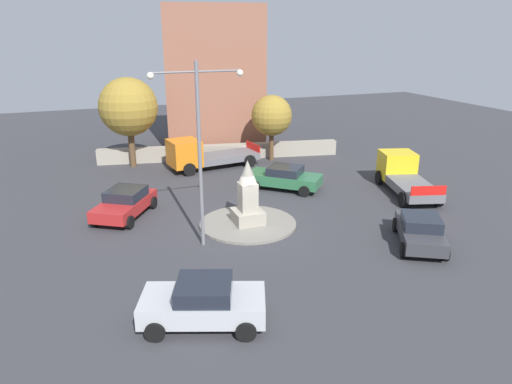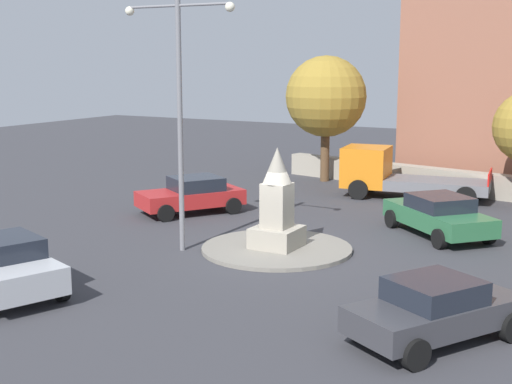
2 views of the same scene
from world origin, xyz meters
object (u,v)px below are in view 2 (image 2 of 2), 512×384
Objects in this scene: car_silver_parked_left at (2,266)px; car_green_approaching at (438,215)px; tree_mid_cluster at (326,97)px; truck_orange_near_island at (394,174)px; streetlamp at (180,96)px; car_red_waiting at (192,195)px; car_dark_grey_far_side at (436,309)px; corner_building at (500,70)px; monument at (277,207)px.

car_silver_parked_left is 0.98× the size of car_green_approaching.
truck_orange_near_island is at bearing -28.90° from tree_mid_cluster.
truck_orange_near_island is at bearing 75.42° from car_silver_parked_left.
car_silver_parked_left is (-1.50, -5.73, -4.01)m from streetlamp.
tree_mid_cluster reaches higher than car_green_approaching.
streetlamp reaches higher than tree_mid_cluster.
streetlamp is 13.99m from tree_mid_cluster.
car_silver_parked_left is 1.01× the size of car_red_waiting.
truck_orange_near_island reaches higher than car_red_waiting.
car_dark_grey_far_side is 0.66× the size of truck_orange_near_island.
car_dark_grey_far_side is at bearing -59.75° from tree_mid_cluster.
car_dark_grey_far_side is at bearing -75.49° from car_green_approaching.
car_silver_parked_left is 25.65m from corner_building.
monument is at bearing -31.25° from car_red_waiting.
car_silver_parked_left is at bearing -167.41° from car_dark_grey_far_side.
car_red_waiting is 16.90m from corner_building.
car_red_waiting is 0.98× the size of car_green_approaching.
truck_orange_near_island is 0.59× the size of corner_building.
car_green_approaching is at bearing -59.19° from truck_orange_near_island.
monument is 10.19m from truck_orange_near_island.
car_red_waiting is 0.40× the size of corner_building.
car_red_waiting is at bearing -130.02° from truck_orange_near_island.
car_red_waiting reaches higher than car_dark_grey_far_side.
car_silver_parked_left is 0.72× the size of tree_mid_cluster.
tree_mid_cluster is (-7.15, -4.47, -1.28)m from corner_building.
truck_orange_near_island reaches higher than car_green_approaching.
car_green_approaching is 11.76m from tree_mid_cluster.
truck_orange_near_island is at bearing -112.90° from corner_building.
car_silver_parked_left reaches higher than car_red_waiting.
car_silver_parked_left is at bearing -104.64° from streetlamp.
truck_orange_near_island is at bearing 120.81° from car_green_approaching.
car_dark_grey_far_side is (11.64, -8.08, -0.02)m from car_red_waiting.
corner_building reaches higher than truck_orange_near_island.
streetlamp is 1.30× the size of tree_mid_cluster.
corner_building is at bearing 79.06° from monument.
tree_mid_cluster is (0.23, 19.65, 3.32)m from car_silver_parked_left.
streetlamp is 12.53m from truck_orange_near_island.
streetlamp is at bearing -107.74° from corner_building.
streetlamp reaches higher than monument.
car_red_waiting is at bearing 145.24° from car_dark_grey_far_side.
car_dark_grey_far_side is 0.39× the size of corner_building.
car_green_approaching is (7.98, 11.46, -0.05)m from car_silver_parked_left.
truck_orange_near_island is at bearing 75.45° from streetlamp.
car_red_waiting is at bearing -122.30° from corner_building.
truck_orange_near_island is 1.05× the size of tree_mid_cluster.
tree_mid_cluster is (-4.27, 2.35, 3.09)m from truck_orange_near_island.
streetlamp is 0.73× the size of corner_building.
car_dark_grey_far_side is 22.50m from corner_building.
corner_building is at bearing 72.26° from streetlamp.
corner_building is (3.29, 17.01, 3.98)m from monument.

